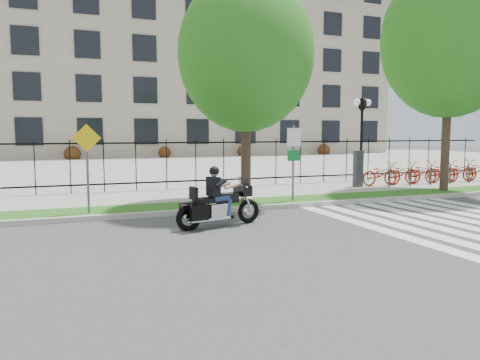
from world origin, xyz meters
name	(u,v)px	position (x,y,z in m)	size (l,w,h in m)	color
ground	(307,239)	(0.00, 0.00, 0.00)	(120.00, 120.00, 0.00)	#3A3B3D
curb	(241,209)	(0.00, 4.10, 0.07)	(60.00, 0.20, 0.15)	#A6A49C
grass_verge	(232,205)	(0.00, 4.95, 0.07)	(60.00, 1.50, 0.15)	#1B5B16
sidewalk	(209,195)	(0.00, 7.45, 0.07)	(60.00, 3.50, 0.15)	gray
plaza	(136,165)	(0.00, 25.00, 0.05)	(80.00, 34.00, 0.10)	gray
crosswalk_stripes	(469,224)	(4.83, 0.00, 0.01)	(5.70, 8.00, 0.01)	silver
iron_fence	(196,163)	(0.00, 9.20, 1.15)	(30.00, 0.06, 2.00)	black
office_building	(106,63)	(0.00, 44.92, 9.97)	(60.00, 21.90, 20.15)	#9E937F
lamp_post_right	(362,117)	(10.00, 12.00, 3.21)	(1.06, 0.70, 4.25)	black
street_tree_1	(246,54)	(0.48, 4.95, 4.89)	(4.33, 4.33, 7.24)	#34241C
street_tree_2	(450,40)	(8.83, 4.95, 5.91)	(5.15, 5.15, 8.73)	#34241C
bike_share_station	(450,171)	(11.42, 7.20, 0.66)	(10.04, 0.88, 1.50)	#2D2D33
sign_pole_regulatory	(294,153)	(2.02, 4.58, 1.74)	(0.50, 0.09, 2.50)	#59595B
sign_pole_warning	(87,156)	(-4.44, 4.58, 1.74)	(0.78, 0.09, 2.49)	#59595B
motorcycle_rider	(219,202)	(-1.40, 2.08, 0.63)	(2.41, 0.97, 1.88)	black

